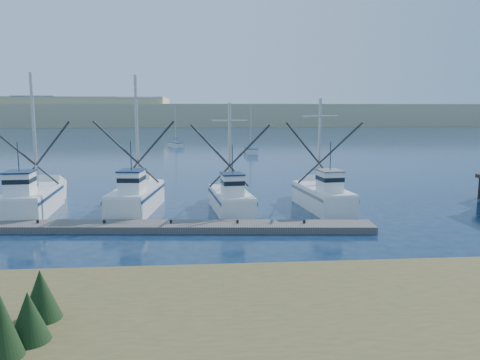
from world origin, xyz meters
name	(u,v)px	position (x,y,z in m)	size (l,w,h in m)	color
ground	(294,262)	(0.00, 0.00, 0.00)	(500.00, 500.00, 0.00)	#0D1F3A
floating_dock	(121,227)	(-9.14, 6.85, 0.20)	(30.27, 2.02, 0.40)	#67615C
dune_ridge	(209,115)	(0.00, 210.00, 5.00)	(360.00, 60.00, 10.00)	tan
trawler_fleet	(123,199)	(-9.77, 11.65, 0.99)	(29.78, 8.05, 9.72)	white
sailboat_near	(251,150)	(4.11, 56.91, 0.49)	(1.78, 6.15, 8.10)	white
sailboat_far	(176,145)	(-9.12, 71.08, 0.51)	(3.22, 4.92, 8.10)	white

